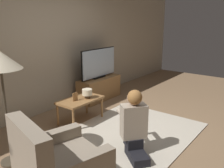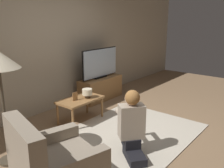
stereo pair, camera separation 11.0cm
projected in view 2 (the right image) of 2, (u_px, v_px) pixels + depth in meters
name	position (u px, v px, depth m)	size (l,w,h in m)	color
ground_plane	(128.00, 135.00, 4.06)	(10.00, 10.00, 0.00)	#896B4C
wall_back	(48.00, 46.00, 4.88)	(10.00, 0.06, 2.60)	tan
rug	(128.00, 135.00, 4.05)	(2.39, 1.82, 0.02)	beige
tv_stand	(101.00, 88.00, 5.76)	(1.11, 0.41, 0.51)	olive
tv	(100.00, 63.00, 5.60)	(1.10, 0.08, 0.67)	black
coffee_table	(80.00, 101.00, 4.51)	(0.82, 0.47, 0.43)	olive
armchair	(54.00, 168.00, 2.72)	(1.03, 1.02, 0.88)	gray
person_kneeling	(132.00, 123.00, 3.36)	(0.68, 0.76, 0.93)	black
picture_frame	(75.00, 96.00, 4.39)	(0.11, 0.01, 0.15)	olive
table_lamp	(87.00, 93.00, 4.52)	(0.18, 0.18, 0.17)	#4C3823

